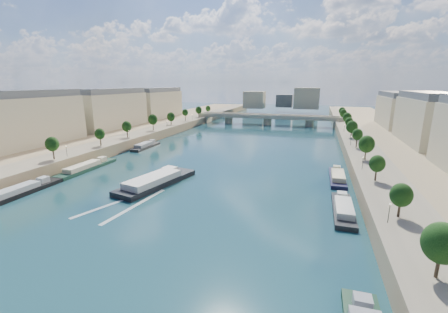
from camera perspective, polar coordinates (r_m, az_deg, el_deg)
The scene contains 16 objects.
ground at distance 127.69m, azimuth -0.30°, elevation -0.84°, with size 700.00×700.00×0.00m, color #0B2332.
quay_left at distance 163.49m, azimuth -25.13°, elevation 2.01°, with size 44.00×520.00×5.00m, color #9E8460.
quay_right at distance 126.23m, azimuth 32.64°, elevation -2.10°, with size 44.00×520.00×5.00m, color #9E8460.
pave_left at distance 153.37m, azimuth -21.07°, elevation 2.67°, with size 14.00×520.00×0.10m, color gray.
pave_right at distance 122.38m, azimuth 26.04°, elevation -0.50°, with size 14.00×520.00×0.10m, color gray.
trees_left at distance 152.82m, azimuth -20.19°, elevation 4.77°, with size 4.80×268.80×8.26m.
trees_right at distance 130.71m, azimuth 24.82°, elevation 2.91°, with size 4.80×268.80×8.26m.
lamps_left at distance 142.47m, azimuth -22.20°, elevation 2.88°, with size 0.36×200.36×4.28m.
lamps_right at distance 126.02m, azimuth 23.85°, elevation 1.39°, with size 0.36×200.36×4.28m.
buildings_left at distance 179.07m, azimuth -26.13°, elevation 7.37°, with size 16.00×226.00×23.20m.
skyline at distance 339.37m, azimuth 11.74°, elevation 10.64°, with size 79.00×42.00×22.00m.
bridge at distance 239.87m, azimuth 8.32°, elevation 7.22°, with size 112.00×12.00×8.15m.
tour_barge at distance 100.37m, azimuth -12.80°, elevation -4.63°, with size 15.35×31.93×4.17m.
wake at distance 87.85m, azimuth -18.18°, elevation -8.55°, with size 13.25×25.99×0.04m.
moored_barges_left at distance 113.17m, azimuth -31.10°, elevation -4.42°, with size 5.00×154.93×3.60m.
moored_barges_right at distance 63.46m, azimuth 23.21°, elevation -17.32°, with size 5.00×125.17×3.60m.
Camera 1 is at (37.48, -17.63, 32.60)m, focal length 24.00 mm.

